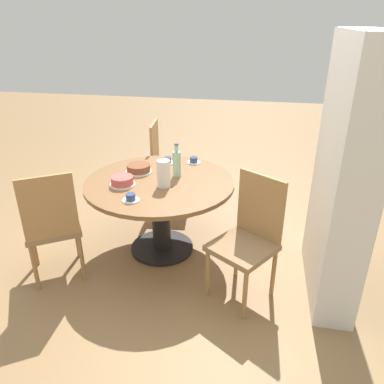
{
  "coord_description": "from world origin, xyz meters",
  "views": [
    {
      "loc": [
        2.88,
        0.83,
        2.01
      ],
      "look_at": [
        0.0,
        0.29,
        0.62
      ],
      "focal_mm": 35.0,
      "sensor_mm": 36.0,
      "label": 1
    }
  ],
  "objects_px": {
    "bookshelf": "(340,179)",
    "chair_c": "(52,224)",
    "coffee_pot": "(164,173)",
    "cup_a": "(167,161)",
    "water_bottle": "(177,163)",
    "cake_main": "(139,169)",
    "cup_c": "(131,198)",
    "chair_b": "(167,164)",
    "chair_a": "(248,237)",
    "cake_second": "(122,181)",
    "cup_b": "(194,161)"
  },
  "relations": [
    {
      "from": "cup_a",
      "to": "cup_c",
      "type": "xyz_separation_m",
      "value": [
        0.85,
        -0.08,
        0.0
      ]
    },
    {
      "from": "cake_main",
      "to": "chair_c",
      "type": "bearing_deg",
      "value": -35.16
    },
    {
      "from": "chair_c",
      "to": "cup_b",
      "type": "relative_size",
      "value": 7.11
    },
    {
      "from": "chair_c",
      "to": "bookshelf",
      "type": "distance_m",
      "value": 2.22
    },
    {
      "from": "water_bottle",
      "to": "cup_c",
      "type": "xyz_separation_m",
      "value": [
        0.55,
        -0.24,
        -0.1
      ]
    },
    {
      "from": "cup_c",
      "to": "chair_b",
      "type": "bearing_deg",
      "value": -177.62
    },
    {
      "from": "cake_second",
      "to": "cup_a",
      "type": "xyz_separation_m",
      "value": [
        -0.58,
        0.24,
        -0.01
      ]
    },
    {
      "from": "cake_main",
      "to": "cup_b",
      "type": "relative_size",
      "value": 1.77
    },
    {
      "from": "chair_b",
      "to": "cup_a",
      "type": "height_order",
      "value": "chair_b"
    },
    {
      "from": "chair_c",
      "to": "chair_a",
      "type": "bearing_deg",
      "value": 150.82
    },
    {
      "from": "coffee_pot",
      "to": "cake_main",
      "type": "xyz_separation_m",
      "value": [
        -0.26,
        -0.31,
        -0.09
      ]
    },
    {
      "from": "cake_main",
      "to": "cake_second",
      "type": "height_order",
      "value": "cake_second"
    },
    {
      "from": "coffee_pot",
      "to": "cup_c",
      "type": "height_order",
      "value": "coffee_pot"
    },
    {
      "from": "chair_a",
      "to": "chair_c",
      "type": "relative_size",
      "value": 1.0
    },
    {
      "from": "cake_main",
      "to": "cake_second",
      "type": "bearing_deg",
      "value": -8.45
    },
    {
      "from": "coffee_pot",
      "to": "cup_a",
      "type": "xyz_separation_m",
      "value": [
        -0.54,
        -0.11,
        -0.1
      ]
    },
    {
      "from": "chair_b",
      "to": "cake_main",
      "type": "height_order",
      "value": "chair_b"
    },
    {
      "from": "chair_c",
      "to": "cup_c",
      "type": "bearing_deg",
      "value": 160.1
    },
    {
      "from": "coffee_pot",
      "to": "bookshelf",
      "type": "bearing_deg",
      "value": 82.84
    },
    {
      "from": "chair_c",
      "to": "bookshelf",
      "type": "relative_size",
      "value": 0.5
    },
    {
      "from": "water_bottle",
      "to": "cup_a",
      "type": "height_order",
      "value": "water_bottle"
    },
    {
      "from": "coffee_pot",
      "to": "cup_c",
      "type": "relative_size",
      "value": 1.96
    },
    {
      "from": "bookshelf",
      "to": "water_bottle",
      "type": "bearing_deg",
      "value": 72.61
    },
    {
      "from": "cup_a",
      "to": "cake_second",
      "type": "bearing_deg",
      "value": -22.76
    },
    {
      "from": "chair_c",
      "to": "cup_b",
      "type": "bearing_deg",
      "value": -165.22
    },
    {
      "from": "chair_b",
      "to": "cake_second",
      "type": "distance_m",
      "value": 1.09
    },
    {
      "from": "chair_b",
      "to": "bookshelf",
      "type": "height_order",
      "value": "bookshelf"
    },
    {
      "from": "cup_a",
      "to": "cup_c",
      "type": "relative_size",
      "value": 1.0
    },
    {
      "from": "cake_second",
      "to": "coffee_pot",
      "type": "bearing_deg",
      "value": 97.43
    },
    {
      "from": "bookshelf",
      "to": "cup_c",
      "type": "height_order",
      "value": "bookshelf"
    },
    {
      "from": "cup_a",
      "to": "cake_main",
      "type": "bearing_deg",
      "value": -35.52
    },
    {
      "from": "cup_c",
      "to": "cup_a",
      "type": "bearing_deg",
      "value": 174.67
    },
    {
      "from": "cup_a",
      "to": "cup_c",
      "type": "distance_m",
      "value": 0.85
    },
    {
      "from": "cup_b",
      "to": "cup_c",
      "type": "distance_m",
      "value": 0.96
    },
    {
      "from": "water_bottle",
      "to": "cake_main",
      "type": "height_order",
      "value": "water_bottle"
    },
    {
      "from": "chair_b",
      "to": "water_bottle",
      "type": "xyz_separation_m",
      "value": [
        0.78,
        0.3,
        0.32
      ]
    },
    {
      "from": "coffee_pot",
      "to": "cup_b",
      "type": "bearing_deg",
      "value": 166.22
    },
    {
      "from": "coffee_pot",
      "to": "water_bottle",
      "type": "distance_m",
      "value": 0.24
    },
    {
      "from": "chair_b",
      "to": "cup_a",
      "type": "bearing_deg",
      "value": -170.81
    },
    {
      "from": "bookshelf",
      "to": "cake_main",
      "type": "distance_m",
      "value": 1.72
    },
    {
      "from": "chair_a",
      "to": "chair_b",
      "type": "distance_m",
      "value": 1.68
    },
    {
      "from": "bookshelf",
      "to": "chair_c",
      "type": "bearing_deg",
      "value": 97.52
    },
    {
      "from": "cup_c",
      "to": "water_bottle",
      "type": "bearing_deg",
      "value": 156.03
    },
    {
      "from": "coffee_pot",
      "to": "cup_a",
      "type": "relative_size",
      "value": 1.96
    },
    {
      "from": "coffee_pot",
      "to": "water_bottle",
      "type": "height_order",
      "value": "water_bottle"
    },
    {
      "from": "cup_a",
      "to": "chair_a",
      "type": "bearing_deg",
      "value": 43.43
    },
    {
      "from": "chair_b",
      "to": "cup_c",
      "type": "bearing_deg",
      "value": 175.96
    },
    {
      "from": "cake_second",
      "to": "cup_b",
      "type": "distance_m",
      "value": 0.81
    },
    {
      "from": "chair_a",
      "to": "cake_second",
      "type": "xyz_separation_m",
      "value": [
        -0.31,
        -1.09,
        0.23
      ]
    },
    {
      "from": "chair_a",
      "to": "bookshelf",
      "type": "bearing_deg",
      "value": 50.68
    }
  ]
}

